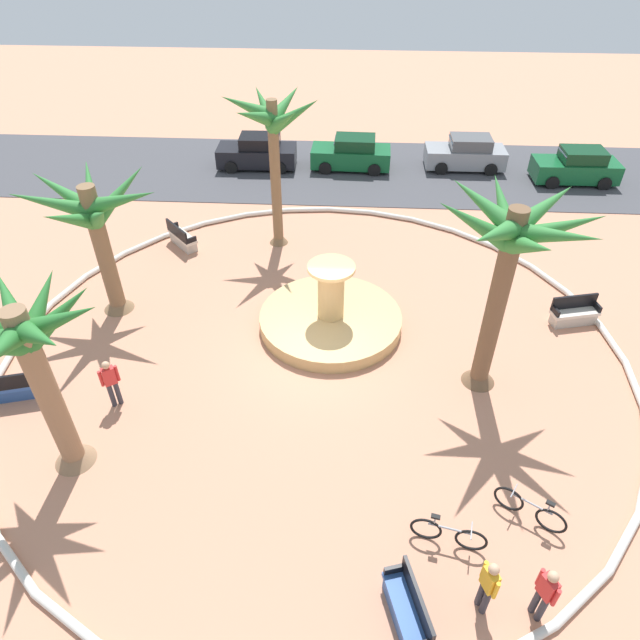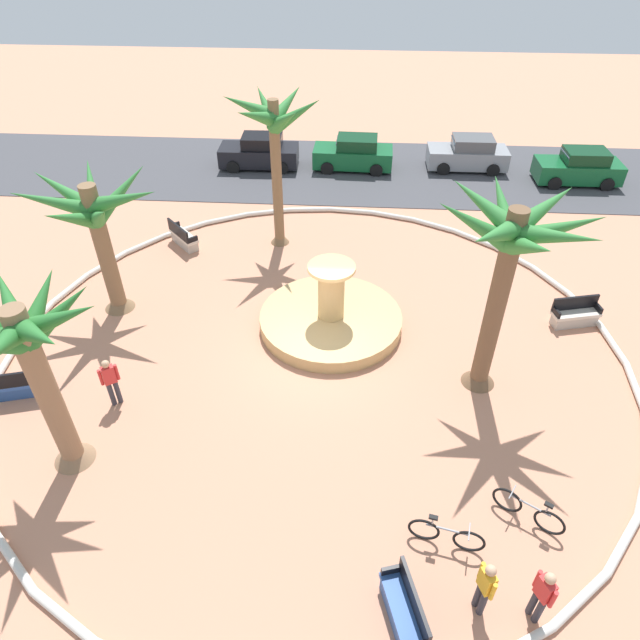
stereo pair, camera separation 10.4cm
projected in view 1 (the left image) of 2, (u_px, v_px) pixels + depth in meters
name	position (u px, v px, depth m)	size (l,w,h in m)	color
ground_plane	(315.00, 353.00, 17.76)	(80.00, 80.00, 0.00)	tan
plaza_curb	(315.00, 350.00, 17.70)	(19.46, 19.46, 0.20)	silver
street_asphalt	(333.00, 170.00, 28.80)	(48.00, 8.00, 0.03)	#424247
fountain	(331.00, 318.00, 18.64)	(4.75, 4.75, 2.37)	tan
palm_tree_near_fountain	(94.00, 220.00, 17.43)	(4.58, 4.29, 4.88)	brown
palm_tree_by_curb	(273.00, 133.00, 20.31)	(3.74, 3.55, 6.04)	brown
palm_tree_mid_plaza	(29.00, 352.00, 12.14)	(3.52, 3.54, 5.17)	#8E6B4C
palm_tree_far_side	(510.00, 253.00, 13.97)	(4.12, 4.11, 5.99)	brown
bench_east	(574.00, 314.00, 18.75)	(1.67, 0.85, 1.00)	beige
bench_west	(407.00, 611.00, 11.17)	(0.93, 1.68, 1.00)	#335BA8
bench_north	(19.00, 388.00, 16.06)	(1.68, 0.91, 1.00)	#335BA8
bench_southeast	(182.00, 239.00, 22.69)	(1.46, 1.51, 1.00)	beige
bicycle_red_frame	(530.00, 509.00, 12.92)	(1.49, 0.97, 0.94)	black
bicycle_by_lamppost	(448.00, 534.00, 12.44)	(1.69, 0.53, 0.94)	black
person_cyclist_helmet	(488.00, 585.00, 11.00)	(0.31, 0.50, 1.64)	#33333D
person_cyclist_photo	(545.00, 593.00, 10.88)	(0.33, 0.48, 1.65)	#33333D
person_pedestrian_stroll	(111.00, 381.00, 15.47)	(0.46, 0.35, 1.63)	#33333D
parked_car_leftmost	(258.00, 153.00, 28.67)	(4.04, 1.99, 1.67)	black
parked_car_second	(352.00, 154.00, 28.54)	(4.05, 2.02, 1.67)	#145B2D
parked_car_third	(466.00, 154.00, 28.55)	(4.01, 1.93, 1.67)	gray
parked_car_rightmost	(576.00, 167.00, 27.26)	(4.02, 1.96, 1.67)	#145B2D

